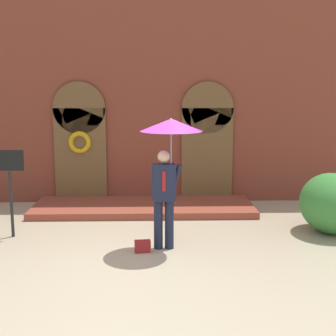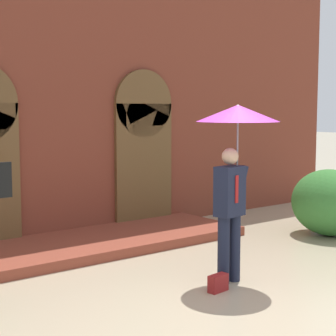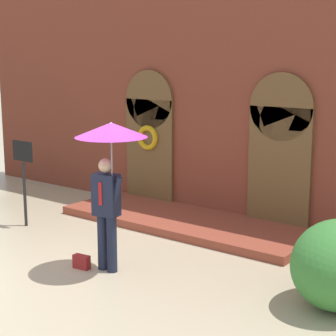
# 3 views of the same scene
# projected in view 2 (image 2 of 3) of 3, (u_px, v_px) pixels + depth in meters

# --- Properties ---
(ground_plane) EXTENTS (80.00, 80.00, 0.00)m
(ground_plane) POSITION_uv_depth(u_px,v_px,m) (222.00, 295.00, 6.98)
(ground_plane) COLOR tan
(building_facade) EXTENTS (14.00, 2.30, 5.60)m
(building_facade) POSITION_uv_depth(u_px,v_px,m) (62.00, 88.00, 9.95)
(building_facade) COLOR brown
(building_facade) RESTS_ON ground
(person_with_umbrella) EXTENTS (1.10, 1.10, 2.36)m
(person_with_umbrella) POSITION_uv_depth(u_px,v_px,m) (236.00, 139.00, 7.36)
(person_with_umbrella) COLOR #191E33
(person_with_umbrella) RESTS_ON ground
(handbag) EXTENTS (0.29, 0.15, 0.22)m
(handbag) POSITION_uv_depth(u_px,v_px,m) (218.00, 283.00, 7.11)
(handbag) COLOR maroon
(handbag) RESTS_ON ground
(shrub_right) EXTENTS (1.24, 1.45, 1.21)m
(shrub_right) POSITION_uv_depth(u_px,v_px,m) (329.00, 202.00, 10.21)
(shrub_right) COLOR #387A33
(shrub_right) RESTS_ON ground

